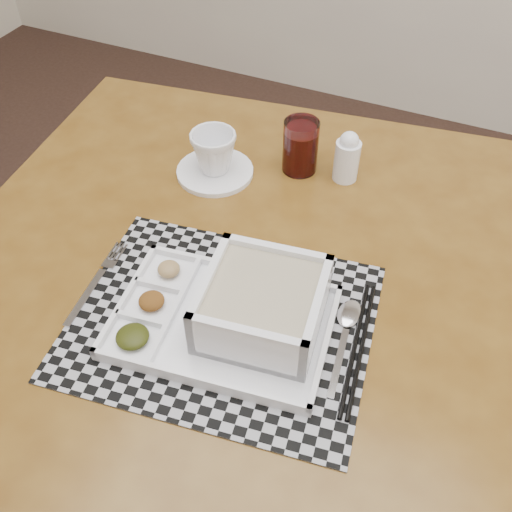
# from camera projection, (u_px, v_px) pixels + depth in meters

# --- Properties ---
(dining_table) EXTENTS (1.12, 1.12, 0.75)m
(dining_table) POSITION_uv_depth(u_px,v_px,m) (240.00, 292.00, 1.01)
(dining_table) COLOR #55340F
(dining_table) RESTS_ON ground
(placemat) EXTENTS (0.49, 0.41, 0.00)m
(placemat) POSITION_uv_depth(u_px,v_px,m) (222.00, 321.00, 0.86)
(placemat) COLOR #97979E
(placemat) RESTS_ON dining_table
(serving_tray) EXTENTS (0.35, 0.26, 0.09)m
(serving_tray) POSITION_uv_depth(u_px,v_px,m) (249.00, 311.00, 0.83)
(serving_tray) COLOR white
(serving_tray) RESTS_ON placemat
(fork) EXTENTS (0.04, 0.19, 0.00)m
(fork) POSITION_uv_depth(u_px,v_px,m) (98.00, 281.00, 0.92)
(fork) COLOR silver
(fork) RESTS_ON placemat
(spoon) EXTENTS (0.04, 0.18, 0.01)m
(spoon) POSITION_uv_depth(u_px,v_px,m) (348.00, 320.00, 0.86)
(spoon) COLOR silver
(spoon) RESTS_ON placemat
(chopsticks) EXTENTS (0.05, 0.24, 0.01)m
(chopsticks) POSITION_uv_depth(u_px,v_px,m) (358.00, 347.00, 0.82)
(chopsticks) COLOR black
(chopsticks) RESTS_ON placemat
(saucer) EXTENTS (0.15, 0.15, 0.01)m
(saucer) POSITION_uv_depth(u_px,v_px,m) (215.00, 172.00, 1.11)
(saucer) COLOR white
(saucer) RESTS_ON dining_table
(cup) EXTENTS (0.11, 0.11, 0.08)m
(cup) POSITION_uv_depth(u_px,v_px,m) (214.00, 152.00, 1.08)
(cup) COLOR white
(cup) RESTS_ON saucer
(juice_glass) EXTENTS (0.07, 0.07, 0.11)m
(juice_glass) POSITION_uv_depth(u_px,v_px,m) (300.00, 148.00, 1.09)
(juice_glass) COLOR white
(juice_glass) RESTS_ON dining_table
(creamer_bottle) EXTENTS (0.05, 0.05, 0.10)m
(creamer_bottle) POSITION_uv_depth(u_px,v_px,m) (347.00, 157.00, 1.07)
(creamer_bottle) COLOR white
(creamer_bottle) RESTS_ON dining_table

